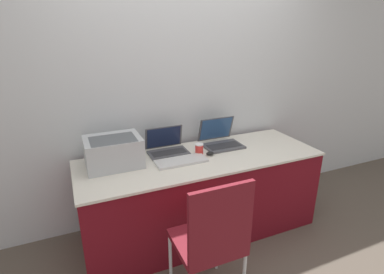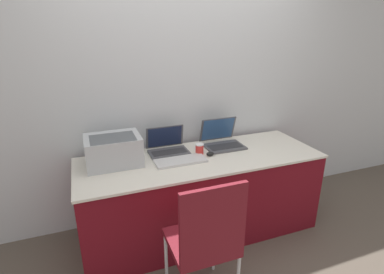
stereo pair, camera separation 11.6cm
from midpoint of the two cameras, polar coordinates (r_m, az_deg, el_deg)
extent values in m
plane|color=brown|center=(2.72, 3.71, -21.21)|extent=(14.00, 14.00, 0.00)
cube|color=silver|center=(2.83, -3.24, 9.96)|extent=(8.00, 0.05, 2.60)
cube|color=maroon|center=(2.77, 0.46, -11.07)|extent=(2.08, 0.71, 0.73)
cube|color=silver|center=(2.59, 0.49, -3.99)|extent=(2.10, 0.73, 0.02)
cube|color=#B2B7BC|center=(2.49, -16.05, -2.71)|extent=(0.44, 0.33, 0.24)
cube|color=#51565B|center=(2.42, -16.15, -0.89)|extent=(0.35, 0.25, 0.04)
cube|color=#4C4C51|center=(2.66, -5.74, -3.05)|extent=(0.35, 0.20, 0.02)
cube|color=#2D2D30|center=(2.64, -5.68, -2.92)|extent=(0.30, 0.11, 0.00)
cube|color=#4C4C51|center=(2.73, -6.63, -0.01)|extent=(0.35, 0.04, 0.20)
cube|color=#192342|center=(2.72, -6.58, -0.03)|extent=(0.31, 0.04, 0.18)
cube|color=#4C4C51|center=(2.80, 4.81, -1.75)|extent=(0.35, 0.24, 0.02)
cube|color=#2D2D30|center=(2.79, 4.93, -1.63)|extent=(0.31, 0.13, 0.00)
cube|color=#4C4C51|center=(2.89, 3.40, 1.59)|extent=(0.35, 0.08, 0.23)
cube|color=#2D5184|center=(2.89, 3.47, 1.59)|extent=(0.32, 0.07, 0.21)
cube|color=silver|center=(2.49, -3.40, -4.60)|extent=(0.43, 0.18, 0.02)
cylinder|color=red|center=(2.63, 0.11, -2.39)|extent=(0.07, 0.07, 0.09)
cylinder|color=white|center=(2.61, 0.11, -1.42)|extent=(0.07, 0.07, 0.01)
ellipsoid|color=black|center=(2.61, 2.19, -3.17)|extent=(0.07, 0.04, 0.04)
cube|color=maroon|center=(2.11, 1.00, -19.31)|extent=(0.42, 0.41, 0.04)
cube|color=maroon|center=(1.81, 3.67, -16.25)|extent=(0.42, 0.03, 0.49)
cylinder|color=silver|center=(2.34, -5.66, -22.25)|extent=(0.02, 0.02, 0.44)
cylinder|color=silver|center=(2.45, 3.33, -19.93)|extent=(0.02, 0.02, 0.44)
camera|label=1|loc=(0.06, -91.31, -0.48)|focal=28.00mm
camera|label=2|loc=(0.06, 88.69, 0.48)|focal=28.00mm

